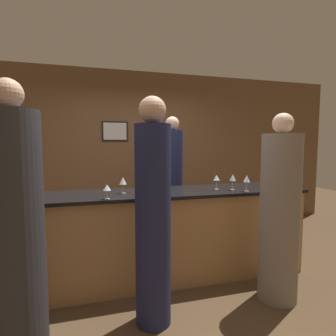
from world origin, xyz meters
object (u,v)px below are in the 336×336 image
(guest_0, at_px, (280,215))
(guest_1, at_px, (14,231))
(wine_bottle_1, at_px, (151,182))
(guest_2, at_px, (153,218))
(bartender, at_px, (172,188))
(wine_bottle_0, at_px, (281,177))

(guest_0, distance_m, guest_1, 2.26)
(guest_0, distance_m, wine_bottle_1, 1.31)
(guest_0, distance_m, guest_2, 1.25)
(guest_0, height_order, wine_bottle_1, guest_0)
(bartender, bearing_deg, wine_bottle_0, 148.40)
(bartender, relative_size, guest_1, 0.98)
(bartender, relative_size, wine_bottle_1, 5.95)
(guest_1, distance_m, wine_bottle_0, 2.92)
(guest_0, distance_m, wine_bottle_0, 0.92)
(guest_0, bearing_deg, wine_bottle_1, 153.71)
(guest_1, distance_m, guest_2, 1.01)
(guest_1, bearing_deg, guest_0, 2.37)
(wine_bottle_0, distance_m, wine_bottle_1, 1.70)
(wine_bottle_0, bearing_deg, guest_0, -128.42)
(bartender, xyz_separation_m, wine_bottle_1, (-0.48, -0.87, 0.22))
(bartender, bearing_deg, guest_2, 68.21)
(guest_0, height_order, guest_2, guest_2)
(bartender, height_order, wine_bottle_0, bartender)
(bartender, distance_m, guest_1, 2.21)
(wine_bottle_1, bearing_deg, guest_0, -26.29)
(wine_bottle_0, bearing_deg, guest_2, -158.25)
(bartender, xyz_separation_m, guest_2, (-0.59, -1.46, 0.00))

